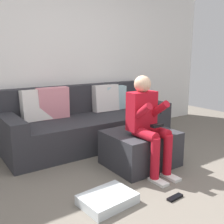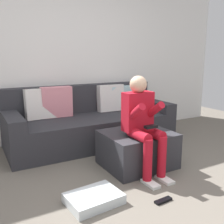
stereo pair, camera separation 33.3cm
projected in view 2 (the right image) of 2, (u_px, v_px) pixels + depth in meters
The scene contains 7 objects.
ground_plane at pixel (154, 209), 2.24m from camera, with size 7.93×7.93×0.00m, color #6B6359.
wall_back at pixel (62, 59), 4.00m from camera, with size 6.10×0.10×2.47m, color white.
couch_sectional at pixel (90, 122), 3.92m from camera, with size 2.42×0.96×0.86m.
ottoman at pixel (137, 149), 3.09m from camera, with size 0.79×0.66×0.41m, color #2D2D33.
person_seated at pixel (143, 120), 2.82m from camera, with size 0.33×0.59×1.08m.
storage_bin at pixel (94, 198), 2.32m from camera, with size 0.47×0.35×0.09m, color silver.
remote_near_ottoman at pixel (163, 201), 2.35m from camera, with size 0.18×0.05×0.02m, color black.
Camera 2 is at (-1.29, -1.59, 1.29)m, focal length 41.83 mm.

